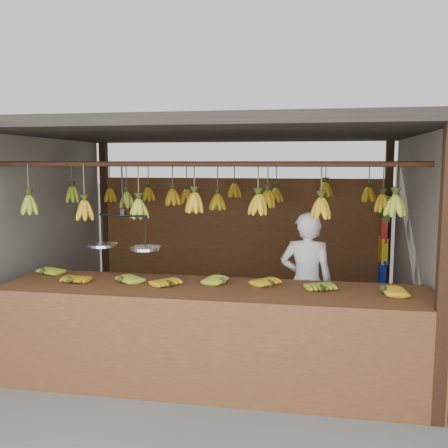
# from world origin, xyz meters

# --- Properties ---
(ground) EXTENTS (80.00, 80.00, 0.00)m
(ground) POSITION_xyz_m (0.00, 0.00, 0.00)
(ground) COLOR #5B5B57
(stall) EXTENTS (4.30, 3.30, 2.40)m
(stall) POSITION_xyz_m (0.00, 0.33, 1.97)
(stall) COLOR black
(stall) RESTS_ON ground
(counter) EXTENTS (3.85, 0.88, 0.96)m
(counter) POSITION_xyz_m (0.14, -1.23, 0.72)
(counter) COLOR #5A341A
(counter) RESTS_ON ground
(hanging_bananas) EXTENTS (3.64, 2.24, 0.40)m
(hanging_bananas) POSITION_xyz_m (-0.01, 0.00, 1.61)
(hanging_bananas) COLOR #92A523
(hanging_bananas) RESTS_ON ground
(balance_scale) EXTENTS (0.74, 0.38, 0.79)m
(balance_scale) POSITION_xyz_m (-0.73, -1.00, 1.27)
(balance_scale) COLOR black
(balance_scale) RESTS_ON ground
(vendor) EXTENTS (0.56, 0.37, 1.51)m
(vendor) POSITION_xyz_m (0.97, -0.20, 0.75)
(vendor) COLOR white
(vendor) RESTS_ON ground
(bag_bundles) EXTENTS (0.08, 0.26, 1.19)m
(bag_bundles) POSITION_xyz_m (1.94, 1.35, 1.00)
(bag_bundles) COLOR #199926
(bag_bundles) RESTS_ON ground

